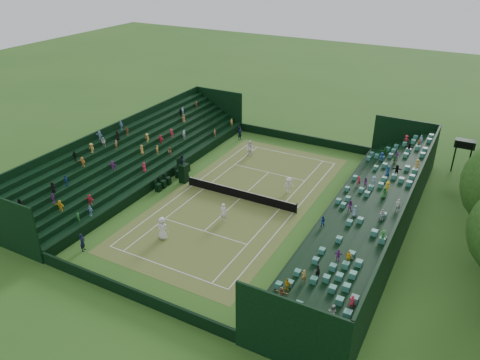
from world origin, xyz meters
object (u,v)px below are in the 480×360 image
Objects in this scene: player_near_east at (223,212)px; player_far_west at (250,149)px; umpire_chair at (183,171)px; player_far_east at (289,185)px; tennis_net at (240,194)px; player_near_west at (162,228)px.

player_near_east is 14.02m from player_far_west.
player_far_east is (10.26, 3.01, -0.45)m from umpire_chair.
tennis_net is 4.89m from player_far_east.
umpire_chair reaches higher than tennis_net.
player_far_east is (7.25, -5.82, -0.13)m from player_far_west.
player_near_east is at bearing -55.83° from player_far_west.
player_far_west reaches higher than player_far_east.
player_far_east is (5.98, 12.25, -0.19)m from player_near_west.
umpire_chair is 1.57× the size of player_far_west.
tennis_net is at bearing -2.63° from umpire_chair.
player_near_east reaches higher than player_far_east.
player_far_west is at bearing 71.16° from umpire_chair.
player_near_east is 0.94× the size of player_far_west.
umpire_chair is 8.60m from player_near_east.
player_near_west is at bearing -65.14° from umpire_chair.
player_near_east is (0.63, -4.20, 0.37)m from tennis_net.
player_near_west is 5.62m from player_near_east.
player_far_east is at bearing 42.83° from tennis_net.
player_far_west is (-3.67, 9.14, 0.43)m from tennis_net.
umpire_chair is 1.48× the size of player_near_west.
tennis_net is at bearing -87.37° from player_near_east.
player_near_west is 1.06× the size of player_far_west.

